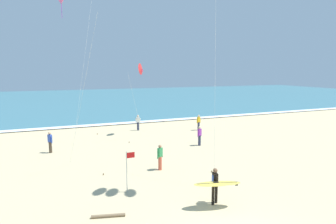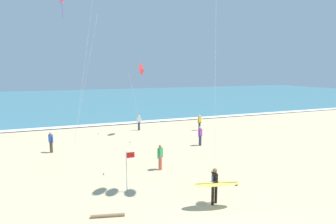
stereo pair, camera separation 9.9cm
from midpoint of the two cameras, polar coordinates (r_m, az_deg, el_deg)
name	(u,v)px [view 1 (the left image)]	position (r m, az deg, el deg)	size (l,w,h in m)	color
ocean_water	(86,99)	(61.55, -16.37, 2.51)	(160.00, 60.00, 0.08)	teal
shoreline_foam	(112,124)	(32.36, -11.34, -2.36)	(160.00, 1.23, 0.01)	white
surfer_lead	(216,184)	(13.15, 9.53, -14.16)	(2.19, 1.16, 1.71)	black
kite_delta_scarlet_far	(141,69)	(26.40, -5.64, 8.63)	(2.35, 3.23, 6.74)	red
kite_diamond_rose_high	(63,2)	(18.98, -20.81, 20.17)	(2.09, 3.14, 11.14)	pink
bystander_purple_top	(200,136)	(23.00, 6.31, -4.82)	(0.46, 0.30, 1.59)	#2D334C
bystander_yellow_top	(199,122)	(28.78, 6.15, -2.11)	(0.48, 0.27, 1.59)	#2D334C
bystander_white_top	(138,122)	(28.73, -6.22, -2.14)	(0.48, 0.26, 1.59)	#2D334C
bystander_green_top	(160,157)	(17.42, -1.80, -9.13)	(0.44, 0.32, 1.59)	#D8593F
bystander_blue_top	(50,142)	(22.65, -22.96, -5.66)	(0.33, 0.43, 1.59)	#4C3D2D
lifeguard_flag	(128,168)	(14.41, -8.39, -11.14)	(0.45, 0.05, 2.10)	silver
driftwood_log	(108,216)	(12.74, -12.27, -19.91)	(0.14, 0.14, 1.40)	#846B4C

